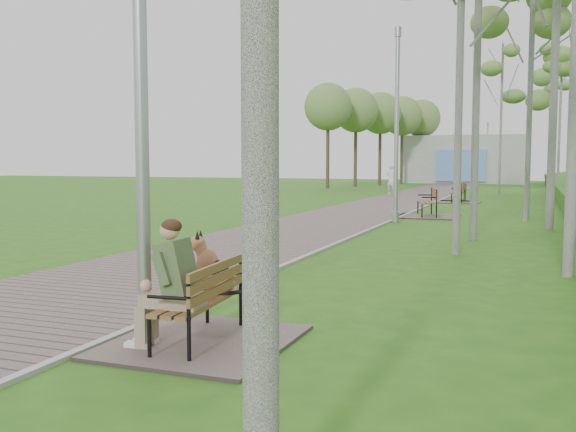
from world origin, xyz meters
name	(u,v)px	position (x,y,z in m)	size (l,w,h in m)	color
ground	(127,334)	(0.00, 0.00, 0.00)	(120.00, 120.00, 0.00)	#285815
walkway	(388,204)	(-1.75, 21.50, 0.02)	(3.50, 67.00, 0.04)	#62554F
kerb	(430,205)	(0.00, 21.50, 0.03)	(0.10, 67.00, 0.05)	#999993
building_north	(464,160)	(-1.50, 50.97, 1.99)	(10.00, 5.20, 4.00)	#9E9E99
bench_main	(192,304)	(0.85, -0.09, 0.41)	(1.70, 1.88, 1.48)	#62554F
bench_second	(427,210)	(0.76, 15.70, 0.22)	(1.93, 2.15, 1.19)	#62554F
bench_third	(459,197)	(0.83, 24.87, 0.18)	(1.62, 1.80, 0.99)	#62554F
bench_far	(458,198)	(0.92, 23.72, 0.21)	(1.82, 2.02, 1.12)	#62554F
lamp_post_near	(141,67)	(0.39, -0.24, 2.73)	(0.23, 0.23, 5.85)	#999BA0
lamp_post_second	(397,133)	(0.20, 13.29, 2.68)	(0.22, 0.22, 5.73)	#999BA0
lamp_post_third	(460,155)	(0.20, 31.13, 2.16)	(0.18, 0.18, 4.62)	#999BA0
lamp_post_far	(487,155)	(0.37, 51.03, 2.38)	(0.20, 0.20, 5.10)	#999BA0
pedestrian_near	(392,179)	(-3.14, 28.86, 0.85)	(0.62, 0.41, 1.71)	silver
birch_far_a	(573,67)	(5.70, 29.04, 6.41)	(2.38, 2.38, 8.17)	silver
birch_far_b	(502,72)	(2.28, 31.83, 6.72)	(2.24, 2.24, 8.55)	silver
birch_far_c	(562,74)	(5.24, 30.87, 6.36)	(2.32, 2.32, 8.10)	silver
birch_distant_b	(552,85)	(5.11, 45.99, 7.42)	(2.44, 2.44, 9.45)	silver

